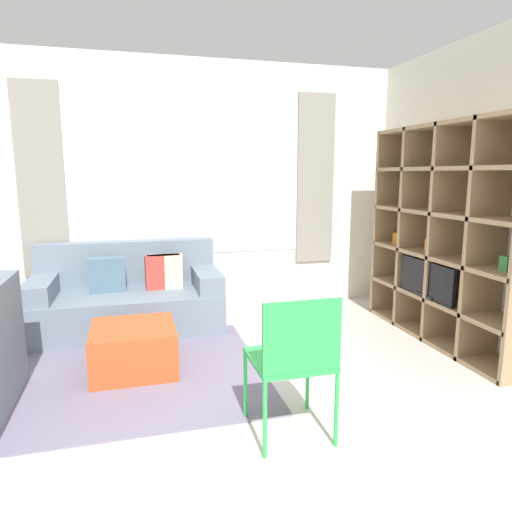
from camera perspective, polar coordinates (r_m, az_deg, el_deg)
name	(u,v)px	position (r m, az deg, el deg)	size (l,w,h in m)	color
ground_plane	(275,497)	(2.46, 2.33, -27.85)	(16.00, 16.00, 0.00)	beige
wall_back	(188,189)	(5.02, -8.46, 8.34)	(5.85, 0.11, 2.70)	silver
wall_right	(478,193)	(4.50, 26.03, 7.12)	(0.07, 4.31, 2.70)	silver
area_rug	(77,380)	(3.76, -21.52, -14.18)	(2.77, 1.80, 0.01)	slate
shelving_unit	(450,236)	(4.43, 23.12, 2.28)	(0.42, 1.90, 1.95)	silver
couch_main	(129,298)	(4.68, -15.56, -5.11)	(1.77, 0.86, 0.84)	slate
ottoman	(134,349)	(3.72, -15.01, -11.14)	(0.63, 0.63, 0.36)	#B74C23
folding_chair	(294,354)	(2.63, 4.79, -12.15)	(0.44, 0.46, 0.86)	green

